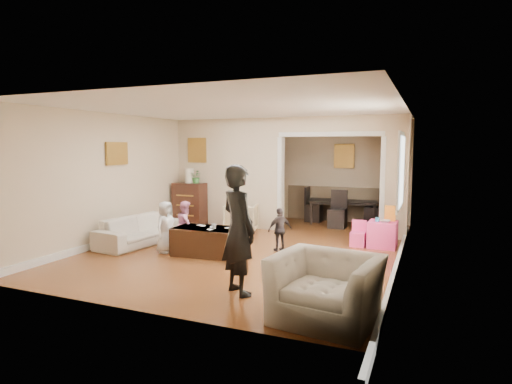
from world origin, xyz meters
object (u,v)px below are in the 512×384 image
at_px(dresser, 190,204).
at_px(cyan_cup, 377,219).
at_px(child_kneel_b, 186,225).
at_px(sofa, 141,230).
at_px(armchair_front, 326,288).
at_px(coffee_cup, 214,226).
at_px(play_table, 383,234).
at_px(dining_table, 343,212).
at_px(child_kneel_a, 166,227).
at_px(table_lamp, 189,176).
at_px(adult_person, 238,230).
at_px(armchair_back, 241,218).
at_px(child_toddler, 280,230).
at_px(coffee_table, 211,241).

relative_size(dresser, cyan_cup, 13.18).
height_order(dresser, child_kneel_b, dresser).
bearing_deg(sofa, armchair_front, -111.07).
relative_size(coffee_cup, play_table, 0.18).
xyz_separation_m(dining_table, child_kneel_a, (-2.42, -4.21, 0.18)).
height_order(table_lamp, child_kneel_b, table_lamp).
xyz_separation_m(sofa, child_kneel_a, (0.86, -0.40, 0.20)).
distance_m(sofa, table_lamp, 2.30).
distance_m(sofa, adult_person, 3.58).
height_order(armchair_front, dresser, dresser).
bearing_deg(play_table, armchair_back, 175.72).
bearing_deg(coffee_cup, child_toddler, 40.10).
height_order(play_table, child_kneel_b, child_kneel_b).
relative_size(dresser, coffee_cup, 11.25).
relative_size(dresser, child_kneel_a, 1.11).
bearing_deg(play_table, child_toddler, -148.88).
height_order(armchair_front, child_kneel_b, child_kneel_b).
bearing_deg(child_kneel_b, table_lamp, 5.07).
relative_size(table_lamp, coffee_cup, 3.84).
height_order(child_kneel_b, child_toddler, child_kneel_b).
distance_m(coffee_cup, play_table, 3.27).
bearing_deg(table_lamp, play_table, -6.55).
bearing_deg(coffee_table, child_toddler, 35.54).
distance_m(dining_table, child_toddler, 3.36).
height_order(armchair_front, table_lamp, table_lamp).
bearing_deg(child_toddler, table_lamp, -73.09).
relative_size(coffee_table, child_kneel_a, 1.39).
bearing_deg(child_kneel_b, play_table, -91.31).
bearing_deg(armchair_front, play_table, 94.32).
height_order(cyan_cup, child_kneel_b, child_kneel_b).
bearing_deg(armchair_back, child_kneel_a, 62.90).
xyz_separation_m(armchair_back, coffee_cup, (0.43, -2.08, 0.21)).
xyz_separation_m(coffee_table, adult_person, (1.30, -1.61, 0.61)).
bearing_deg(dresser, table_lamp, 0.00).
distance_m(coffee_table, child_toddler, 1.30).
distance_m(play_table, child_kneel_b, 3.80).
relative_size(dining_table, adult_person, 0.99).
bearing_deg(dining_table, armchair_front, -90.35).
xyz_separation_m(coffee_table, child_toddler, (1.05, 0.75, 0.16)).
height_order(sofa, coffee_table, sofa).
xyz_separation_m(child_kneel_a, child_kneel_b, (0.15, 0.45, -0.02)).
relative_size(dresser, coffee_table, 0.80).
height_order(coffee_cup, dining_table, dining_table).
height_order(coffee_table, cyan_cup, cyan_cup).
xyz_separation_m(table_lamp, adult_person, (3.15, -3.94, -0.38)).
bearing_deg(child_toddler, armchair_back, -87.35).
relative_size(sofa, armchair_back, 2.63).
bearing_deg(dining_table, cyan_cup, -74.02).
relative_size(armchair_front, child_kneel_a, 1.19).
height_order(coffee_cup, child_kneel_a, child_kneel_a).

